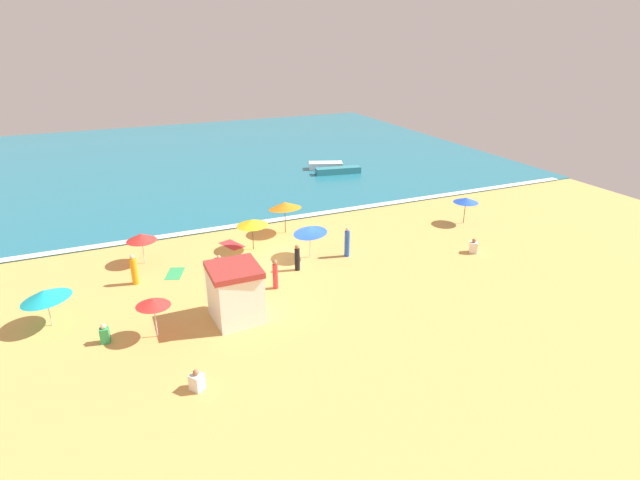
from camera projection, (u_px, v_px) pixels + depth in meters
ground_plane at (290, 257)px, 30.56m from camera, size 60.00×60.00×0.00m
ocean_water at (199, 158)px, 54.20m from camera, size 60.00×44.00×0.10m
wave_breaker_foam at (259, 222)px, 35.84m from camera, size 57.00×0.70×0.01m
lifeguard_cabana at (235, 293)px, 23.55m from camera, size 2.32×2.45×2.73m
beach_umbrella_0 at (466, 200)px, 35.31m from camera, size 1.96×1.96×1.91m
beach_umbrella_1 at (252, 223)px, 31.00m from camera, size 2.30×2.30×2.01m
beach_umbrella_2 at (153, 302)px, 21.99m from camera, size 1.99×1.99×1.95m
beach_umbrella_3 at (45, 295)px, 22.88m from camera, size 3.04×3.03×1.98m
beach_umbrella_4 at (285, 205)px, 33.54m from camera, size 2.79×2.82×2.30m
beach_umbrella_5 at (310, 230)px, 29.91m from camera, size 2.36×2.33×2.11m
beach_umbrella_6 at (141, 237)px, 29.16m from camera, size 2.44×2.44×1.89m
beachgoer_0 at (219, 263)px, 28.89m from camera, size 0.52×0.52×0.88m
beachgoer_1 at (197, 381)px, 19.18m from camera, size 0.64×0.64×0.89m
beachgoer_2 at (105, 334)px, 22.06m from camera, size 0.43×0.43×0.95m
beachgoer_3 at (275, 274)px, 26.57m from camera, size 0.39×0.39×1.67m
beachgoer_4 at (473, 247)px, 31.07m from camera, size 0.67×0.67×0.92m
beachgoer_5 at (347, 243)px, 30.39m from camera, size 0.43×0.43×1.84m
beachgoer_6 at (134, 270)px, 27.07m from camera, size 0.39×0.39×1.72m
beachgoer_7 at (297, 258)px, 28.65m from camera, size 0.41×0.41×1.57m
beach_towel_0 at (232, 245)px, 32.31m from camera, size 1.47×1.95×0.01m
beach_towel_1 at (175, 273)px, 28.49m from camera, size 1.39×1.81×0.01m
small_boat_0 at (326, 166)px, 49.56m from camera, size 3.52×2.34×0.66m
small_boat_1 at (338, 171)px, 47.89m from camera, size 4.43×1.70×0.61m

